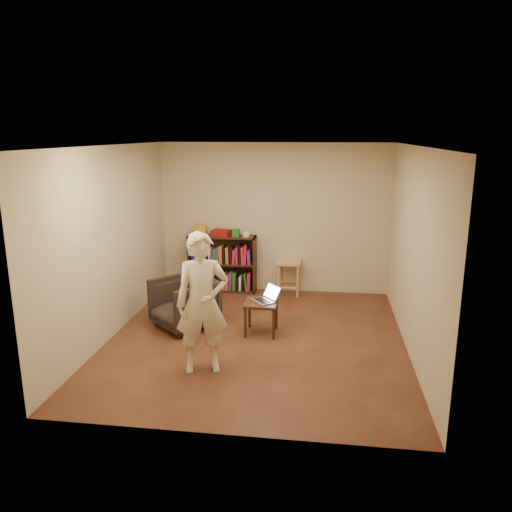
# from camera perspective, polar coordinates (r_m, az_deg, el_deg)

# --- Properties ---
(floor) EXTENTS (4.50, 4.50, 0.00)m
(floor) POSITION_cam_1_polar(r_m,az_deg,el_deg) (6.95, 0.05, -9.47)
(floor) COLOR #451F16
(floor) RESTS_ON ground
(ceiling) EXTENTS (4.50, 4.50, 0.00)m
(ceiling) POSITION_cam_1_polar(r_m,az_deg,el_deg) (6.38, 0.06, 12.49)
(ceiling) COLOR silver
(ceiling) RESTS_ON wall_back
(wall_back) EXTENTS (4.00, 0.00, 4.00)m
(wall_back) POSITION_cam_1_polar(r_m,az_deg,el_deg) (8.73, 2.05, 4.31)
(wall_back) COLOR #C0B791
(wall_back) RESTS_ON floor
(wall_left) EXTENTS (0.00, 4.50, 4.50)m
(wall_left) POSITION_cam_1_polar(r_m,az_deg,el_deg) (7.09, -16.19, 1.48)
(wall_left) COLOR #C0B791
(wall_left) RESTS_ON floor
(wall_right) EXTENTS (0.00, 4.50, 4.50)m
(wall_right) POSITION_cam_1_polar(r_m,az_deg,el_deg) (6.58, 17.57, 0.46)
(wall_right) COLOR #C0B791
(wall_right) RESTS_ON floor
(bookshelf) EXTENTS (1.20, 0.30, 1.00)m
(bookshelf) POSITION_cam_1_polar(r_m,az_deg,el_deg) (8.90, -3.85, -1.20)
(bookshelf) COLOR black
(bookshelf) RESTS_ON floor
(box_yellow) EXTENTS (0.23, 0.17, 0.18)m
(box_yellow) POSITION_cam_1_polar(r_m,az_deg,el_deg) (8.84, -6.39, 2.95)
(box_yellow) COLOR gold
(box_yellow) RESTS_ON bookshelf
(red_cloth) EXTENTS (0.36, 0.30, 0.10)m
(red_cloth) POSITION_cam_1_polar(r_m,az_deg,el_deg) (8.75, -4.00, 2.66)
(red_cloth) COLOR maroon
(red_cloth) RESTS_ON bookshelf
(box_green) EXTENTS (0.13, 0.13, 0.13)m
(box_green) POSITION_cam_1_polar(r_m,az_deg,el_deg) (8.69, -2.30, 2.67)
(box_green) COLOR #24741F
(box_green) RESTS_ON bookshelf
(box_white) EXTENTS (0.11, 0.11, 0.08)m
(box_white) POSITION_cam_1_polar(r_m,az_deg,el_deg) (8.66, -1.11, 2.49)
(box_white) COLOR white
(box_white) RESTS_ON bookshelf
(stool) EXTENTS (0.41, 0.41, 0.60)m
(stool) POSITION_cam_1_polar(r_m,az_deg,el_deg) (8.67, 3.77, -1.30)
(stool) COLOR tan
(stool) RESTS_ON floor
(armchair) EXTENTS (1.11, 1.11, 0.73)m
(armchair) POSITION_cam_1_polar(r_m,az_deg,el_deg) (7.31, -8.22, -5.36)
(armchair) COLOR black
(armchair) RESTS_ON floor
(side_table) EXTENTS (0.45, 0.45, 0.46)m
(side_table) POSITION_cam_1_polar(r_m,az_deg,el_deg) (7.01, 0.59, -5.86)
(side_table) COLOR black
(side_table) RESTS_ON floor
(laptop) EXTENTS (0.46, 0.46, 0.22)m
(laptop) POSITION_cam_1_polar(r_m,az_deg,el_deg) (7.01, 1.19, -4.73)
(laptop) COLOR silver
(laptop) RESTS_ON side_table
(person) EXTENTS (0.70, 0.56, 1.67)m
(person) POSITION_cam_1_polar(r_m,az_deg,el_deg) (5.84, -6.17, -5.40)
(person) COLOR beige
(person) RESTS_ON floor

